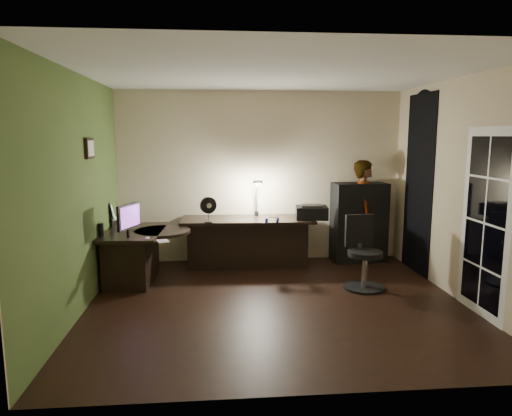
{
  "coord_description": "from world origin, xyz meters",
  "views": [
    {
      "loc": [
        -0.7,
        -5.23,
        2.0
      ],
      "look_at": [
        -0.15,
        1.05,
        1.0
      ],
      "focal_mm": 32.0,
      "sensor_mm": 36.0,
      "label": 1
    }
  ],
  "objects": [
    {
      "name": "laptop_stand",
      "position": [
        -2.11,
        1.49,
        0.75
      ],
      "size": [
        0.29,
        0.26,
        0.1
      ],
      "primitive_type": "cube",
      "rotation": [
        0.0,
        0.0,
        0.27
      ],
      "color": "silver",
      "rests_on": "desk_left"
    },
    {
      "name": "phone",
      "position": [
        -1.96,
        1.31,
        0.7
      ],
      "size": [
        0.09,
        0.14,
        0.01
      ],
      "primitive_type": "cube",
      "rotation": [
        0.0,
        0.0,
        -0.17
      ],
      "color": "black",
      "rests_on": "desk_left"
    },
    {
      "name": "ceiling",
      "position": [
        0.0,
        0.0,
        2.71
      ],
      "size": [
        4.5,
        4.0,
        0.01
      ],
      "primitive_type": "cube",
      "color": "silver",
      "rests_on": "floor"
    },
    {
      "name": "framed_picture",
      "position": [
        -2.22,
        0.45,
        1.85
      ],
      "size": [
        0.04,
        0.3,
        0.25
      ],
      "primitive_type": "cube",
      "color": "black",
      "rests_on": "wall_left"
    },
    {
      "name": "wall_left",
      "position": [
        -2.25,
        0.0,
        1.35
      ],
      "size": [
        0.01,
        4.0,
        2.7
      ],
      "primitive_type": "cube",
      "color": "#C8B691",
      "rests_on": "floor"
    },
    {
      "name": "floor",
      "position": [
        0.0,
        0.0,
        -0.01
      ],
      "size": [
        4.5,
        4.0,
        0.01
      ],
      "primitive_type": "cube",
      "color": "black",
      "rests_on": "ground"
    },
    {
      "name": "office_chair",
      "position": [
        1.23,
        0.42,
        0.48
      ],
      "size": [
        0.58,
        0.58,
        0.96
      ],
      "primitive_type": "cube",
      "rotation": [
        0.0,
        0.0,
        0.09
      ],
      "color": "black",
      "rests_on": "floor"
    },
    {
      "name": "arched_doorway",
      "position": [
        2.24,
        1.15,
        1.3
      ],
      "size": [
        0.01,
        0.9,
        2.6
      ],
      "primitive_type": "cube",
      "color": "black",
      "rests_on": "floor"
    },
    {
      "name": "wall_front",
      "position": [
        0.0,
        -2.0,
        1.35
      ],
      "size": [
        4.5,
        0.01,
        2.7
      ],
      "primitive_type": "cube",
      "color": "#C8B691",
      "rests_on": "floor"
    },
    {
      "name": "desk_left",
      "position": [
        -1.83,
        1.01,
        0.36
      ],
      "size": [
        0.82,
        1.28,
        0.71
      ],
      "primitive_type": "cube",
      "rotation": [
        0.0,
        0.0,
        -0.05
      ],
      "color": "black",
      "rests_on": "floor"
    },
    {
      "name": "desk_right",
      "position": [
        -0.23,
        1.58,
        0.38
      ],
      "size": [
        2.04,
        0.78,
        0.76
      ],
      "primitive_type": "cube",
      "rotation": [
        0.0,
        0.0,
        -0.04
      ],
      "color": "black",
      "rests_on": "floor"
    },
    {
      "name": "speaker",
      "position": [
        -2.19,
        0.69,
        0.79
      ],
      "size": [
        0.09,
        0.09,
        0.19
      ],
      "primitive_type": "cylinder",
      "rotation": [
        0.0,
        0.0,
        -0.35
      ],
      "color": "black",
      "rests_on": "desk_left"
    },
    {
      "name": "laptop",
      "position": [
        -2.07,
        1.49,
        0.92
      ],
      "size": [
        0.43,
        0.42,
        0.24
      ],
      "primitive_type": "cube",
      "rotation": [
        0.0,
        0.0,
        0.32
      ],
      "color": "silver",
      "rests_on": "laptop_stand"
    },
    {
      "name": "french_door",
      "position": [
        2.24,
        -0.55,
        1.05
      ],
      "size": [
        0.02,
        0.92,
        2.1
      ],
      "primitive_type": "cube",
      "color": "white",
      "rests_on": "floor"
    },
    {
      "name": "person",
      "position": [
        1.65,
        1.78,
        0.81
      ],
      "size": [
        0.56,
        0.67,
        1.62
      ],
      "primitive_type": "imported",
      "rotation": [
        0.0,
        0.0,
        1.23
      ],
      "color": "#D8A88C",
      "rests_on": "floor"
    },
    {
      "name": "green_wall_overlay",
      "position": [
        -2.24,
        0.0,
        1.35
      ],
      "size": [
        0.0,
        4.0,
        2.7
      ],
      "primitive_type": "cube",
      "color": "#4A632B",
      "rests_on": "floor"
    },
    {
      "name": "headphones",
      "position": [
        0.1,
        1.18,
        0.81
      ],
      "size": [
        0.22,
        0.15,
        0.1
      ],
      "primitive_type": "cube",
      "rotation": [
        0.0,
        0.0,
        -0.38
      ],
      "color": "#202E9A",
      "rests_on": "desk_right"
    },
    {
      "name": "desk_lamp",
      "position": [
        -0.07,
        1.83,
        1.06
      ],
      "size": [
        0.2,
        0.3,
        0.6
      ],
      "primitive_type": "cube",
      "rotation": [
        0.0,
        0.0,
        0.22
      ],
      "color": "black",
      "rests_on": "desk_right"
    },
    {
      "name": "notepad",
      "position": [
        -1.37,
        0.4,
        0.7
      ],
      "size": [
        0.19,
        0.22,
        0.01
      ],
      "primitive_type": "cube",
      "rotation": [
        0.0,
        0.0,
        0.33
      ],
      "color": "silver",
      "rests_on": "desk_left"
    },
    {
      "name": "wall_back",
      "position": [
        0.0,
        2.0,
        1.35
      ],
      "size": [
        4.5,
        0.01,
        2.7
      ],
      "primitive_type": "cube",
      "color": "#C8B691",
      "rests_on": "floor"
    },
    {
      "name": "wall_right",
      "position": [
        2.25,
        0.0,
        1.35
      ],
      "size": [
        0.01,
        4.0,
        2.7
      ],
      "primitive_type": "cube",
      "color": "#C8B691",
      "rests_on": "floor"
    },
    {
      "name": "pen",
      "position": [
        -1.47,
        1.21,
        0.7
      ],
      "size": [
        0.01,
        0.13,
        0.01
      ],
      "primitive_type": "cube",
      "rotation": [
        0.0,
        0.0,
        0.03
      ],
      "color": "black",
      "rests_on": "desk_left"
    },
    {
      "name": "mouse",
      "position": [
        -1.58,
        0.53,
        0.71
      ],
      "size": [
        0.08,
        0.1,
        0.03
      ],
      "primitive_type": "ellipsoid",
      "rotation": [
        0.0,
        0.0,
        0.34
      ],
      "color": "silver",
      "rests_on": "desk_left"
    },
    {
      "name": "printer",
      "position": [
        0.73,
        1.47,
        0.86
      ],
      "size": [
        0.51,
        0.42,
        0.21
      ],
      "primitive_type": "cube",
      "rotation": [
        0.0,
        0.0,
        -0.12
      ],
      "color": "black",
      "rests_on": "desk_right"
    },
    {
      "name": "monitor",
      "position": [
        -1.83,
        0.58,
        0.86
      ],
      "size": [
        0.27,
        0.5,
        0.33
      ],
      "primitive_type": "cube",
      "rotation": [
        0.0,
        0.0,
        -0.37
      ],
      "color": "black",
      "rests_on": "desk_left"
    },
    {
      "name": "desk_fan",
      "position": [
        -0.82,
        1.31,
        0.94
      ],
      "size": [
        0.27,
        0.21,
        0.37
      ],
      "primitive_type": "cube",
      "rotation": [
        0.0,
        0.0,
        0.38
      ],
      "color": "black",
      "rests_on": "desk_right"
    },
    {
      "name": "cabinet",
      "position": [
        1.57,
        1.78,
        0.63
      ],
      "size": [
        0.87,
        0.47,
        1.26
      ],
      "primitive_type": "cube",
      "rotation": [
        0.0,
        0.0,
        0.06
      ],
      "color": "black",
      "rests_on": "floor"
    }
  ]
}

